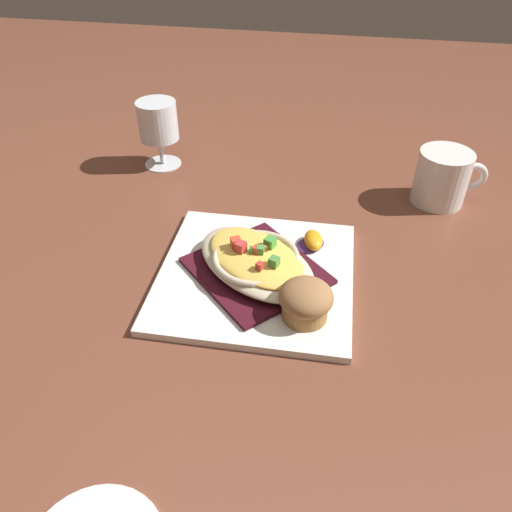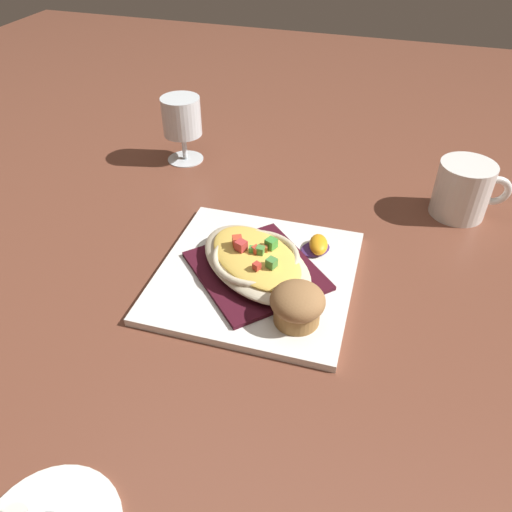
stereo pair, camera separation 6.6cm
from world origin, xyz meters
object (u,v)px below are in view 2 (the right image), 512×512
at_px(muffin, 297,304).
at_px(stemmed_glass, 182,120).
at_px(gratin_dish, 256,260).
at_px(coffee_mug, 462,192).
at_px(orange_garnish, 318,246).
at_px(square_plate, 256,275).

distance_m(muffin, stemmed_glass, 0.50).
height_order(gratin_dish, coffee_mug, coffee_mug).
distance_m(muffin, orange_garnish, 0.15).
bearing_deg(square_plate, muffin, 46.55).
bearing_deg(coffee_mug, muffin, -30.27).
xyz_separation_m(gratin_dish, coffee_mug, (-0.27, 0.28, 0.01)).
relative_size(muffin, stemmed_glass, 0.55).
height_order(muffin, coffee_mug, coffee_mug).
bearing_deg(gratin_dish, coffee_mug, 133.88).
height_order(gratin_dish, stemmed_glass, stemmed_glass).
relative_size(muffin, orange_garnish, 1.18).
bearing_deg(muffin, orange_garnish, -178.03).
bearing_deg(orange_garnish, stemmed_glass, -125.31).
relative_size(orange_garnish, coffee_mug, 0.48).
xyz_separation_m(muffin, coffee_mug, (-0.34, 0.20, 0.00)).
height_order(muffin, stemmed_glass, stemmed_glass).
height_order(square_plate, gratin_dish, gratin_dish).
bearing_deg(stemmed_glass, coffee_mug, 85.89).
bearing_deg(square_plate, gratin_dish, -72.01).
xyz_separation_m(square_plate, stemmed_glass, (-0.31, -0.25, 0.08)).
height_order(square_plate, muffin, muffin).
relative_size(coffee_mug, stemmed_glass, 0.97).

